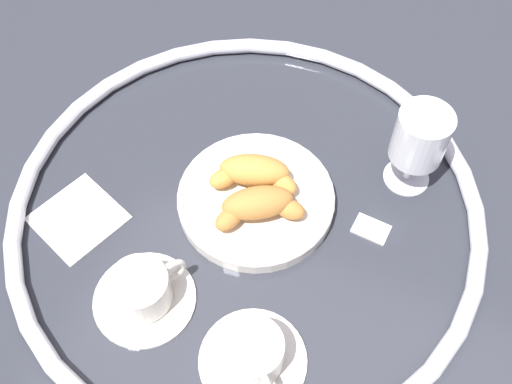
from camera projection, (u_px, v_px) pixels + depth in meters
ground_plane at (246, 212)px, 0.88m from camera, size 2.20×2.20×0.00m
table_chrome_rim at (246, 207)px, 0.87m from camera, size 0.68×0.68×0.02m
pastry_plate at (256, 199)px, 0.88m from camera, size 0.23×0.23×0.02m
croissant_large at (254, 173)px, 0.87m from camera, size 0.13×0.09×0.04m
croissant_small at (258, 205)px, 0.84m from camera, size 0.12×0.11×0.04m
coffee_cup_near at (253, 355)px, 0.74m from camera, size 0.14×0.14×0.06m
coffee_cup_far at (143, 291)px, 0.79m from camera, size 0.14×0.14×0.06m
juice_glass_left at (420, 139)px, 0.84m from camera, size 0.08×0.08×0.14m
sugar_packet at (371, 228)px, 0.86m from camera, size 0.05×0.04×0.01m
folded_napkin at (78, 218)px, 0.87m from camera, size 0.14×0.14×0.01m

